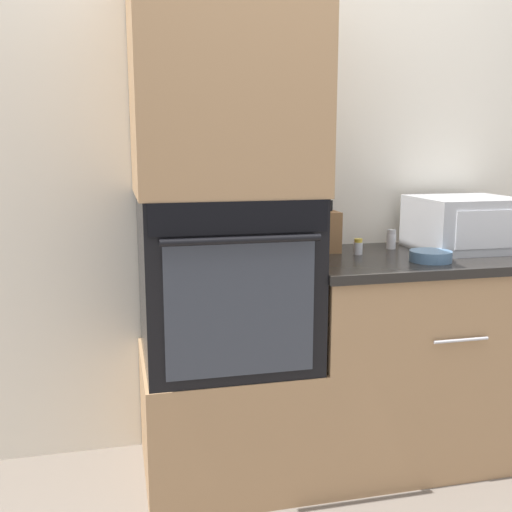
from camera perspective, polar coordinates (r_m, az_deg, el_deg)
The scene contains 11 objects.
ground_plane at distance 2.41m, azimuth 6.80°, elevation -22.34°, with size 12.00×12.00×0.00m, color #6B6056.
wall_back at distance 2.62m, azimuth 2.64°, elevation 9.37°, with size 8.00×0.05×2.50m.
oven_cabinet_base at distance 2.47m, azimuth -2.88°, elevation -14.88°, with size 0.65×0.60×0.49m.
wall_oven at distance 2.28m, azimuth -3.00°, elevation -2.03°, with size 0.62×0.64×0.63m.
oven_cabinet_upper at distance 2.24m, azimuth -3.20°, elevation 16.89°, with size 0.65×0.60×0.85m.
counter_unit at distance 2.66m, azimuth 15.14°, elevation -8.99°, with size 1.03×0.63×0.86m.
microwave at distance 2.69m, azimuth 19.21°, elevation 2.94°, with size 0.41×0.37×0.22m.
knife_block at distance 2.52m, azimuth 6.52°, elevation 2.39°, with size 0.10×0.15×0.21m.
bowl at distance 2.39m, azimuth 16.29°, elevation -0.01°, with size 0.16×0.16×0.04m.
condiment_jar_near at distance 2.64m, azimuth 12.75°, elevation 1.55°, with size 0.04×0.04×0.08m.
condiment_jar_mid at distance 2.48m, azimuth 9.70°, elevation 0.87°, with size 0.04×0.04×0.06m.
Camera 1 is at (-0.72, -1.89, 1.31)m, focal length 42.00 mm.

